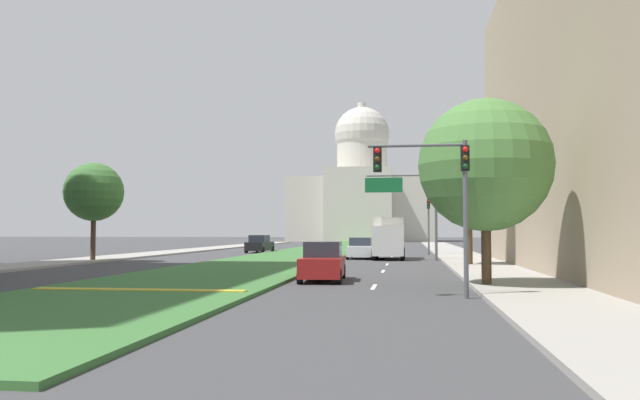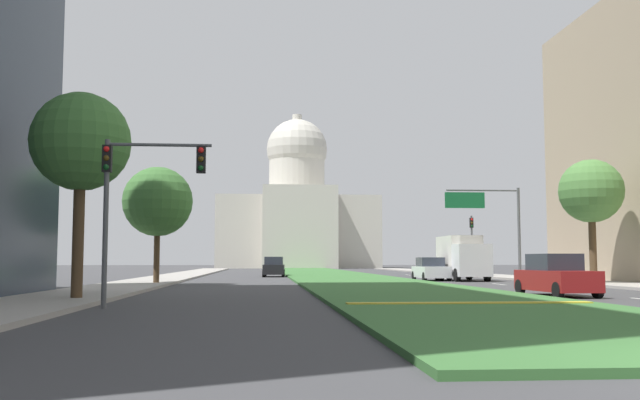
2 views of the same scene
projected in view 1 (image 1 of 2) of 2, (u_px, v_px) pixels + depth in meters
name	position (u px, v px, depth m)	size (l,w,h in m)	color
ground_plane	(323.00, 250.00, 70.77)	(273.18, 273.18, 0.00)	#3D3D3F
grass_median	(315.00, 252.00, 64.63)	(8.50, 111.76, 0.14)	#386B33
median_curb_nose	(139.00, 290.00, 22.18)	(7.65, 0.50, 0.04)	gold
lane_dashes_right	(389.00, 262.00, 44.77)	(0.16, 46.36, 0.01)	silver
sidewalk_left	(163.00, 253.00, 60.35)	(4.00, 111.76, 0.15)	#9E9991
sidewalk_right	(457.00, 254.00, 56.63)	(4.00, 111.76, 0.15)	#9E9991
capitol_building	(362.00, 194.00, 131.86)	(29.29, 22.41, 28.95)	beige
traffic_light_near_right	(439.00, 183.00, 21.06)	(3.34, 0.35, 5.20)	#515456
traffic_light_far_right	(429.00, 218.00, 57.40)	(0.28, 0.35, 5.20)	#515456
overhead_guide_sign	(409.00, 198.00, 47.23)	(5.33, 0.20, 6.50)	#515456
street_tree_right_near	(485.00, 165.00, 24.84)	(5.19, 5.19, 7.37)	#4C3823
street_tree_left_mid	(94.00, 192.00, 44.90)	(4.14, 4.14, 7.00)	#4C3823
street_tree_right_mid	(468.00, 177.00, 39.35)	(3.77, 3.77, 7.44)	#4C3823
sedan_lead_stopped	(323.00, 262.00, 28.07)	(2.04, 4.50, 1.73)	maroon
sedan_midblock	(361.00, 249.00, 49.84)	(1.96, 4.34, 1.66)	silver
sedan_distant	(260.00, 244.00, 63.72)	(2.06, 4.76, 1.75)	black
box_truck_delivery	(389.00, 237.00, 49.22)	(2.40, 6.40, 3.20)	silver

